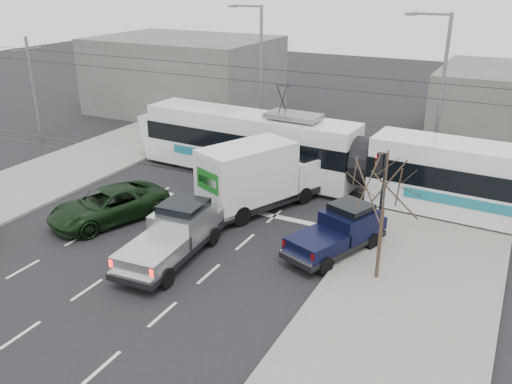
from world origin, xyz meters
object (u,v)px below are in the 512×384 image
at_px(street_lamp_far, 259,68).
at_px(tram, 364,162).
at_px(traffic_signal, 381,175).
at_px(silver_pickup, 175,233).
at_px(street_lamp_near, 438,90).
at_px(navy_pickup, 340,231).
at_px(bare_tree, 385,187).
at_px(green_car, 109,205).
at_px(box_truck, 257,177).

distance_m(street_lamp_far, tram, 11.08).
height_order(traffic_signal, silver_pickup, traffic_signal).
height_order(street_lamp_far, silver_pickup, street_lamp_far).
xyz_separation_m(traffic_signal, street_lamp_near, (0.84, 7.50, 2.37)).
bearing_deg(silver_pickup, tram, 59.05).
bearing_deg(navy_pickup, bare_tree, -15.33).
height_order(street_lamp_far, tram, street_lamp_far).
xyz_separation_m(street_lamp_near, silver_pickup, (-7.55, -13.37, -4.07)).
relative_size(bare_tree, street_lamp_near, 0.56).
bearing_deg(tram, silver_pickup, -114.16).
bearing_deg(tram, bare_tree, -66.32).
relative_size(tram, green_car, 4.70).
bearing_deg(box_truck, street_lamp_far, 139.56).
distance_m(bare_tree, traffic_signal, 4.28).
bearing_deg(navy_pickup, box_truck, 175.39).
bearing_deg(street_lamp_near, green_car, -135.94).
height_order(traffic_signal, green_car, traffic_signal).
bearing_deg(silver_pickup, box_truck, 78.73).
bearing_deg(bare_tree, navy_pickup, 143.53).
height_order(street_lamp_near, box_truck, street_lamp_near).
height_order(tram, silver_pickup, tram).
xyz_separation_m(tram, navy_pickup, (0.91, -6.25, -0.91)).
height_order(tram, box_truck, tram).
bearing_deg(green_car, traffic_signal, 42.04).
height_order(street_lamp_far, navy_pickup, street_lamp_far).
xyz_separation_m(street_lamp_near, green_car, (-12.32, -11.92, -4.34)).
relative_size(traffic_signal, box_truck, 0.51).
bearing_deg(silver_pickup, green_car, 159.38).
bearing_deg(tram, green_car, -136.95).
bearing_deg(silver_pickup, navy_pickup, 26.02).
bearing_deg(street_lamp_near, street_lamp_far, 170.13).
bearing_deg(street_lamp_near, silver_pickup, -119.45).
distance_m(bare_tree, green_car, 12.97).
height_order(bare_tree, box_truck, bare_tree).
relative_size(street_lamp_far, box_truck, 1.27).
bearing_deg(green_car, street_lamp_near, 65.04).
bearing_deg(street_lamp_far, silver_pickup, -75.58).
relative_size(bare_tree, green_car, 0.90).
relative_size(street_lamp_near, box_truck, 1.27).
xyz_separation_m(traffic_signal, box_truck, (-5.94, -0.08, -1.09)).
bearing_deg(street_lamp_far, green_car, -93.37).
bearing_deg(street_lamp_near, navy_pickup, -99.64).
bearing_deg(street_lamp_near, box_truck, -131.82).
xyz_separation_m(bare_tree, navy_pickup, (-1.99, 1.47, -2.81)).
xyz_separation_m(tram, green_car, (-9.70, -8.14, -1.12)).
height_order(box_truck, navy_pickup, box_truck).
xyz_separation_m(traffic_signal, silver_pickup, (-6.71, -5.87, -1.69)).
xyz_separation_m(street_lamp_near, tram, (-2.62, -3.78, -3.22)).
distance_m(street_lamp_near, navy_pickup, 10.98).
bearing_deg(tram, navy_pickup, -78.61).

